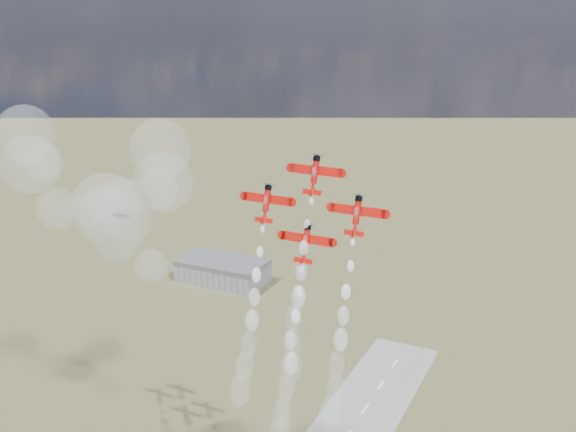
{
  "coord_description": "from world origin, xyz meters",
  "views": [
    {
      "loc": [
        74.03,
        -134.49,
        152.04
      ],
      "look_at": [
        4.96,
        8.74,
        103.55
      ],
      "focal_mm": 42.0,
      "sensor_mm": 36.0,
      "label": 1
    }
  ],
  "objects_px": {
    "hangar": "(223,271)",
    "plane_right": "(357,215)",
    "plane_slot": "(306,243)",
    "plane_lead": "(315,174)",
    "plane_left": "(266,203)"
  },
  "relations": [
    {
      "from": "plane_left",
      "to": "plane_slot",
      "type": "bearing_deg",
      "value": -11.9
    },
    {
      "from": "hangar",
      "to": "plane_right",
      "type": "xyz_separation_m",
      "value": [
        142.92,
        -171.34,
        99.8
      ]
    },
    {
      "from": "plane_slot",
      "to": "plane_lead",
      "type": "bearing_deg",
      "value": 90.0
    },
    {
      "from": "plane_slot",
      "to": "plane_right",
      "type": "bearing_deg",
      "value": 11.9
    },
    {
      "from": "plane_right",
      "to": "plane_slot",
      "type": "distance_m",
      "value": 14.6
    },
    {
      "from": "hangar",
      "to": "plane_lead",
      "type": "height_order",
      "value": "plane_lead"
    },
    {
      "from": "plane_left",
      "to": "plane_slot",
      "type": "relative_size",
      "value": 1.0
    },
    {
      "from": "hangar",
      "to": "plane_right",
      "type": "distance_m",
      "value": 244.43
    },
    {
      "from": "plane_slot",
      "to": "hangar",
      "type": "bearing_deg",
      "value": 126.99
    },
    {
      "from": "plane_left",
      "to": "plane_right",
      "type": "relative_size",
      "value": 1.0
    },
    {
      "from": "plane_right",
      "to": "plane_slot",
      "type": "xyz_separation_m",
      "value": [
        -11.96,
        -2.52,
        -7.98
      ]
    },
    {
      "from": "hangar",
      "to": "plane_right",
      "type": "relative_size",
      "value": 3.67
    },
    {
      "from": "hangar",
      "to": "plane_right",
      "type": "height_order",
      "value": "plane_right"
    },
    {
      "from": "plane_lead",
      "to": "hangar",
      "type": "bearing_deg",
      "value": 127.8
    },
    {
      "from": "plane_lead",
      "to": "plane_left",
      "type": "distance_m",
      "value": 14.6
    }
  ]
}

